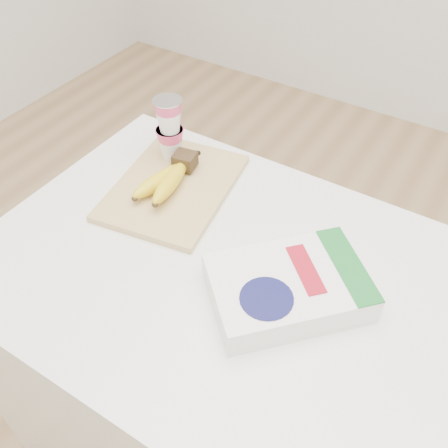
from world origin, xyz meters
name	(u,v)px	position (x,y,z in m)	size (l,w,h in m)	color
table	(239,379)	(0.00, 0.00, 0.39)	(1.04, 0.69, 0.78)	white
cutting_board	(173,187)	(-0.26, 0.13, 0.79)	(0.24, 0.33, 0.02)	tan
bananas	(168,178)	(-0.27, 0.12, 0.82)	(0.09, 0.19, 0.05)	#382816
yogurt_stack	(169,127)	(-0.32, 0.21, 0.88)	(0.07, 0.07, 0.15)	white
cereal_box	(288,288)	(0.09, 0.00, 0.81)	(0.32, 0.32, 0.06)	white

